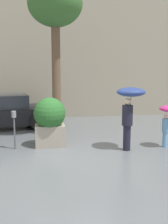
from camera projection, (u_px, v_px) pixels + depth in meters
ground_plane at (73, 159)px, 7.87m from camera, size 40.00×40.00×0.00m
building_facade at (55, 57)px, 13.70m from camera, size 18.00×0.30×6.00m
planter_box at (50, 119)px, 8.98m from camera, size 1.02×1.02×1.58m
person_adult at (130, 103)px, 8.50m from camera, size 0.87×0.87×1.93m
person_child at (168, 115)px, 8.82m from camera, size 0.63×0.63×1.34m
parked_car_near at (6, 112)px, 11.73m from camera, size 4.11×2.49×1.40m
street_tree at (55, 8)px, 9.71m from camera, size 1.92×1.92×5.53m
parking_meter at (14, 122)px, 8.63m from camera, size 0.14×0.14×1.21m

